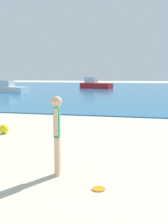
# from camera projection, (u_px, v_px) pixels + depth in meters

# --- Properties ---
(water) EXTENTS (160.00, 60.00, 0.06)m
(water) POSITION_uv_depth(u_px,v_px,m) (136.00, 89.00, 43.18)
(water) COLOR #1E6B9E
(water) RESTS_ON ground
(person_standing) EXTENTS (0.23, 0.39, 1.71)m
(person_standing) POSITION_uv_depth(u_px,v_px,m) (57.00, 131.00, 5.86)
(person_standing) COLOR #DDAD84
(person_standing) RESTS_ON ground
(frisbee) EXTENTS (0.25, 0.25, 0.03)m
(frisbee) POSITION_uv_depth(u_px,v_px,m) (99.00, 189.00, 5.21)
(frisbee) COLOR orange
(frisbee) RESTS_ON ground
(boat_near) EXTENTS (4.51, 2.65, 1.46)m
(boat_near) POSITION_uv_depth(u_px,v_px,m) (11.00, 88.00, 32.92)
(boat_near) COLOR white
(boat_near) RESTS_ON water
(boat_far) EXTENTS (5.38, 3.17, 1.74)m
(boat_far) POSITION_uv_depth(u_px,v_px,m) (95.00, 84.00, 43.20)
(boat_far) COLOR red
(boat_far) RESTS_ON water
(beach_ball) EXTENTS (0.35, 0.35, 0.35)m
(beach_ball) POSITION_uv_depth(u_px,v_px,m) (4.00, 129.00, 10.15)
(beach_ball) COLOR yellow
(beach_ball) RESTS_ON ground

